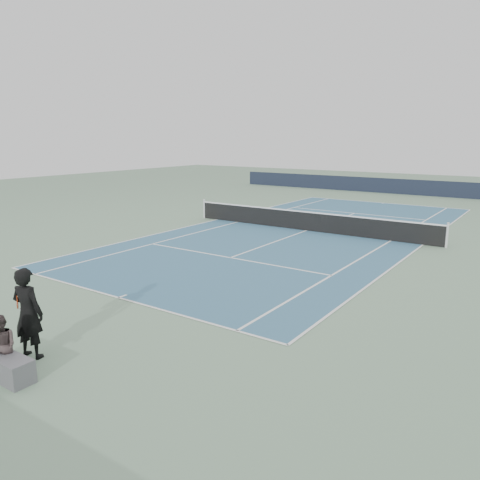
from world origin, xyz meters
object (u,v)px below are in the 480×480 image
Objects in this scene: tennis_net at (307,221)px; tennis_ball at (14,373)px; tennis_player at (28,313)px; spectator_bench at (3,356)px.

tennis_net is 16.11m from tennis_ball.
tennis_ball is at bearing -57.52° from tennis_player.
tennis_player reaches higher than tennis_ball.
tennis_ball is at bearing 68.83° from spectator_bench.
tennis_net is 15.43m from tennis_player.
spectator_bench is (-0.06, -0.15, 0.40)m from tennis_ball.
spectator_bench is (1.67, -16.15, -0.07)m from tennis_net.
tennis_player is at bearing 122.48° from tennis_ball.
tennis_net is 191.04× the size of tennis_ball.
spectator_bench is at bearing -84.10° from tennis_net.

